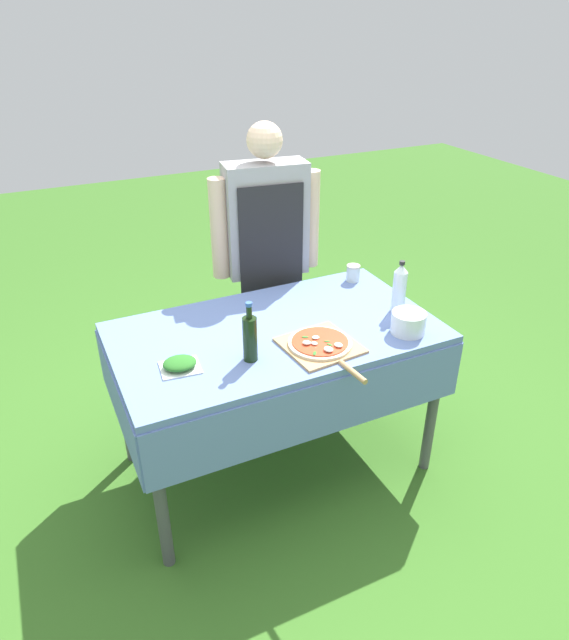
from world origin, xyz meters
The scene contains 9 objects.
ground_plane centered at (0.00, 0.00, 0.00)m, with size 12.00×12.00×0.00m, color #386B23.
prep_table centered at (0.00, 0.00, 0.72)m, with size 1.51×0.86×0.81m.
person_cook centered at (0.23, 0.63, 0.96)m, with size 0.61×0.25×1.63m.
pizza_on_peel centered at (0.11, -0.23, 0.83)m, with size 0.33×0.49×0.05m.
oil_bottle centered at (-0.20, -0.18, 0.92)m, with size 0.06×0.06×0.27m.
water_bottle centered at (0.62, -0.09, 0.94)m, with size 0.07×0.07×0.26m.
herb_container centered at (-0.49, -0.12, 0.84)m, with size 0.18×0.16×0.04m.
mixing_tub centered at (0.54, -0.28, 0.86)m, with size 0.16×0.16×0.10m, color silver.
sauce_jar centered at (0.60, 0.31, 0.85)m, with size 0.07×0.07×0.09m.
Camera 1 is at (-0.95, -2.08, 2.13)m, focal length 32.00 mm.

